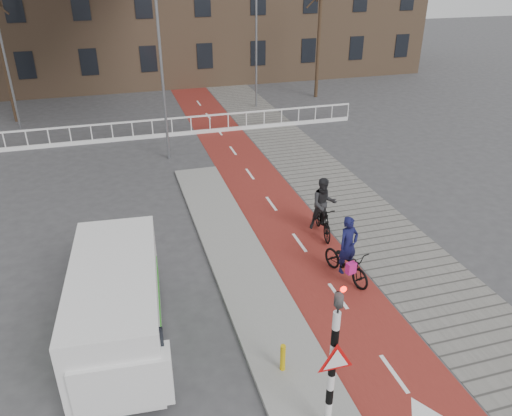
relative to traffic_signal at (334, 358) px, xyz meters
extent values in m
plane|color=#38383A|center=(0.60, 2.02, -1.99)|extent=(120.00, 120.00, 0.00)
cube|color=maroon|center=(2.10, 12.02, -1.98)|extent=(2.50, 60.00, 0.01)
cube|color=slate|center=(4.90, 12.02, -1.98)|extent=(3.00, 60.00, 0.01)
cube|color=gray|center=(-0.10, 6.02, -1.93)|extent=(1.80, 16.00, 0.12)
cylinder|color=black|center=(0.00, 0.02, -0.43)|extent=(0.14, 0.14, 2.88)
imported|color=black|center=(0.00, 0.02, 1.41)|extent=(0.13, 0.16, 0.80)
cylinder|color=#FF0C05|center=(0.00, -0.12, 1.59)|extent=(0.11, 0.02, 0.11)
cylinder|color=gold|center=(-0.32, 1.76, -1.53)|extent=(0.12, 0.12, 0.69)
imported|color=black|center=(2.68, 4.78, -1.48)|extent=(1.11, 2.01, 1.00)
imported|color=#0F1139|center=(2.68, 4.78, -0.87)|extent=(0.72, 0.56, 1.74)
cube|color=#BC1A74|center=(2.54, 4.25, -1.28)|extent=(0.30, 0.23, 0.33)
imported|color=black|center=(3.02, 7.33, -1.41)|extent=(0.81, 1.97, 1.15)
imported|color=black|center=(3.02, 7.33, -0.84)|extent=(0.96, 0.80, 1.80)
cube|color=silver|center=(-3.74, 3.88, -0.87)|extent=(2.34, 5.03, 1.96)
cube|color=#288E1F|center=(-4.73, 3.88, -0.97)|extent=(0.27, 3.12, 0.55)
cube|color=#288E1F|center=(-2.75, 3.88, -0.97)|extent=(0.27, 3.12, 0.55)
cube|color=black|center=(-3.74, 1.78, -0.47)|extent=(1.76, 0.19, 0.90)
cylinder|color=black|center=(-4.70, 2.29, -1.65)|extent=(0.30, 0.70, 0.68)
cylinder|color=black|center=(-3.05, 2.16, -1.65)|extent=(0.30, 0.70, 0.68)
cylinder|color=black|center=(-4.44, 5.60, -1.65)|extent=(0.30, 0.70, 0.68)
cylinder|color=black|center=(-2.78, 5.47, -1.65)|extent=(0.30, 0.70, 0.68)
cube|color=silver|center=(-4.40, 19.02, -1.04)|extent=(28.00, 0.08, 0.08)
cube|color=silver|center=(-4.40, 19.02, -1.89)|extent=(28.00, 0.10, 0.20)
cylinder|color=#302215|center=(-8.52, 24.16, 2.04)|extent=(0.26, 0.26, 8.07)
cylinder|color=#302215|center=(9.89, 24.44, 1.99)|extent=(0.22, 0.22, 7.96)
cylinder|color=slate|center=(-1.00, 15.87, 2.21)|extent=(0.12, 0.12, 8.40)
cylinder|color=slate|center=(-8.19, 22.71, 2.34)|extent=(0.12, 0.12, 8.67)
cylinder|color=slate|center=(5.40, 23.24, 1.88)|extent=(0.12, 0.12, 7.73)
camera|label=1|loc=(-3.26, -6.10, 6.48)|focal=35.00mm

